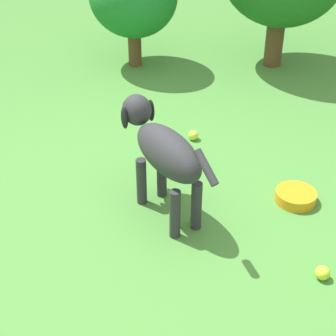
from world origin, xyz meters
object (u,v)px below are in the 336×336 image
(dog, at_px, (163,149))
(water_bowl, at_px, (296,196))
(tennis_ball_0, at_px, (323,273))
(tennis_ball_1, at_px, (193,135))

(dog, relative_size, water_bowl, 3.78)
(tennis_ball_0, relative_size, water_bowl, 0.30)
(dog, bearing_deg, tennis_ball_0, -157.27)
(tennis_ball_0, bearing_deg, water_bowl, -27.59)
(dog, distance_m, water_bowl, 0.80)
(tennis_ball_1, bearing_deg, tennis_ball_0, 175.39)
(dog, height_order, tennis_ball_1, dog)
(dog, relative_size, tennis_ball_1, 12.60)
(tennis_ball_1, distance_m, water_bowl, 0.84)
(dog, xyz_separation_m, tennis_ball_0, (-0.78, -0.40, -0.34))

